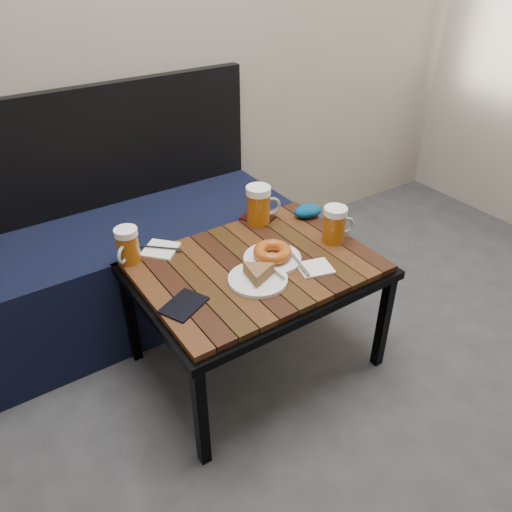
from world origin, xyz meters
TOP-DOWN VIEW (x-y plane):
  - bench at (-0.14, 1.76)m, footprint 1.40×0.50m
  - cafe_table at (0.15, 1.20)m, footprint 0.84×0.62m
  - beer_mug_left at (-0.21, 1.45)m, footprint 0.11×0.11m
  - beer_mug_centre at (0.32, 1.43)m, footprint 0.15×0.11m
  - beer_mug_right at (0.47, 1.16)m, footprint 0.13×0.10m
  - plate_pie at (0.09, 1.10)m, footprint 0.20×0.20m
  - plate_bagel at (0.20, 1.18)m, footprint 0.20×0.26m
  - napkin_left at (-0.10, 1.46)m, footprint 0.16×0.16m
  - napkin_right at (0.29, 1.05)m, footprint 0.13×0.12m
  - passport_navy at (-0.17, 1.12)m, footprint 0.17×0.15m
  - passport_burgundy at (0.33, 1.46)m, footprint 0.14×0.15m
  - knit_pouch at (0.51, 1.36)m, footprint 0.13×0.10m

SIDE VIEW (x-z plane):
  - bench at x=-0.14m, z-range -0.20..0.75m
  - cafe_table at x=0.15m, z-range 0.19..0.66m
  - passport_burgundy at x=0.33m, z-range 0.47..0.48m
  - passport_navy at x=-0.17m, z-range 0.47..0.48m
  - napkin_right at x=0.29m, z-range 0.47..0.48m
  - napkin_left at x=-0.10m, z-range 0.47..0.48m
  - plate_pie at x=0.09m, z-range 0.47..0.52m
  - plate_bagel at x=0.20m, z-range 0.47..0.52m
  - knit_pouch at x=0.51m, z-range 0.47..0.52m
  - beer_mug_left at x=-0.21m, z-range 0.47..0.60m
  - beer_mug_right at x=0.47m, z-range 0.47..0.61m
  - beer_mug_centre at x=0.32m, z-range 0.47..0.63m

